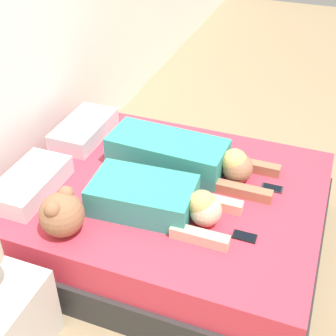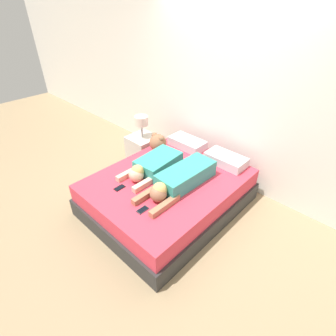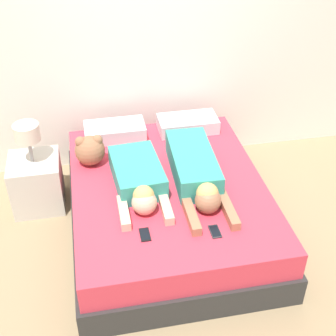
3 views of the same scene
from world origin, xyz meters
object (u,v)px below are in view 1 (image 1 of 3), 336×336
object	(u,v)px
pillow_head_right	(84,129)
cell_phone_right	(272,188)
plush_toy	(62,213)
bed	(168,215)
person_left	(158,199)
person_right	(184,156)
pillow_head_left	(30,183)
cell_phone_left	(245,236)

from	to	relation	value
pillow_head_right	cell_phone_right	distance (m)	1.44
plush_toy	pillow_head_right	bearing A→B (deg)	22.32
bed	pillow_head_right	size ratio (longest dim) A/B	3.60
bed	person_left	distance (m)	0.42
person_left	person_right	bearing A→B (deg)	0.57
pillow_head_right	plush_toy	distance (m)	1.02
person_right	cell_phone_right	size ratio (longest dim) A/B	8.46
pillow_head_left	cell_phone_left	world-z (taller)	pillow_head_left
bed	pillow_head_right	distance (m)	0.92
person_left	person_right	world-z (taller)	person_right
bed	person_right	size ratio (longest dim) A/B	1.76
person_right	cell_phone_left	size ratio (longest dim) A/B	8.46
person_right	plush_toy	size ratio (longest dim) A/B	4.24
bed	person_left	bearing A→B (deg)	-172.81
pillow_head_left	pillow_head_right	size ratio (longest dim) A/B	1.00
person_right	plush_toy	xyz separation A→B (m)	(-0.82, 0.44, 0.03)
pillow_head_right	cell_phone_left	size ratio (longest dim) A/B	4.13
bed	pillow_head_left	world-z (taller)	pillow_head_left
cell_phone_right	pillow_head_left	bearing A→B (deg)	111.61
pillow_head_left	cell_phone_left	xyz separation A→B (m)	(0.07, -1.37, -0.06)
pillow_head_left	person_left	size ratio (longest dim) A/B	0.62
bed	cell_phone_right	bearing A→B (deg)	-71.00
cell_phone_right	pillow_head_right	bearing A→B (deg)	84.79
pillow_head_right	person_left	world-z (taller)	person_left
cell_phone_right	person_right	bearing A→B (deg)	89.33
bed	plush_toy	size ratio (longest dim) A/B	7.46
cell_phone_left	bed	bearing A→B (deg)	63.88
cell_phone_left	plush_toy	bearing A→B (deg)	107.99
pillow_head_right	cell_phone_right	bearing A→B (deg)	-95.21
cell_phone_right	plush_toy	size ratio (longest dim) A/B	0.50
bed	plush_toy	distance (m)	0.82
person_right	pillow_head_left	bearing A→B (deg)	124.87
cell_phone_left	plush_toy	distance (m)	1.04
plush_toy	pillow_head_left	bearing A→B (deg)	57.44
pillow_head_left	bed	bearing A→B (deg)	-66.39
cell_phone_right	plush_toy	world-z (taller)	plush_toy
person_left	person_right	size ratio (longest dim) A/B	0.78
pillow_head_right	person_right	size ratio (longest dim) A/B	0.49
person_left	cell_phone_right	size ratio (longest dim) A/B	6.63
bed	person_right	xyz separation A→B (m)	(0.23, -0.03, 0.35)
bed	cell_phone_left	distance (m)	0.68
person_left	cell_phone_left	xyz separation A→B (m)	(-0.04, -0.54, -0.09)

